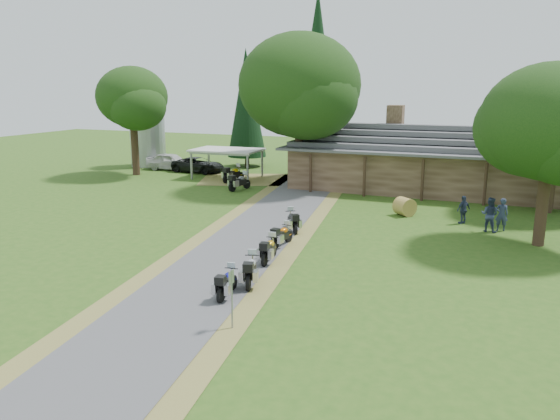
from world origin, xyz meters
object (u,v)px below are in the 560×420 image
at_px(motorcycle_carport_b, 240,181).
at_px(hay_bale, 405,207).
at_px(motorcycle_row_e, 292,220).
at_px(motorcycle_carport_a, 233,173).
at_px(motorcycle_row_d, 282,234).
at_px(car_white_sedan, 171,159).
at_px(motorcycle_row_b, 251,269).
at_px(carport, 227,164).
at_px(motorcycle_row_a, 227,282).
at_px(motorcycle_row_c, 269,248).
at_px(silo, 147,131).
at_px(lodge, 431,157).
at_px(car_dark_suv, 198,161).

height_order(motorcycle_carport_b, hay_bale, motorcycle_carport_b).
bearing_deg(motorcycle_row_e, motorcycle_carport_a, 5.26).
bearing_deg(motorcycle_row_d, car_white_sedan, 52.03).
bearing_deg(car_white_sedan, motorcycle_row_e, -136.74).
height_order(motorcycle_row_d, hay_bale, motorcycle_row_d).
height_order(car_white_sedan, motorcycle_row_b, car_white_sedan).
distance_m(carport, motorcycle_row_b, 25.58).
xyz_separation_m(motorcycle_row_a, motorcycle_row_d, (-0.51, 6.84, 0.01)).
bearing_deg(motorcycle_row_b, motorcycle_row_c, -9.34).
relative_size(motorcycle_row_a, motorcycle_carport_b, 0.85).
relative_size(motorcycle_row_b, motorcycle_row_d, 1.09).
relative_size(silo, hay_bale, 6.22).
xyz_separation_m(lodge, motorcycle_row_a, (-4.37, -24.85, -1.87)).
bearing_deg(car_dark_suv, motorcycle_row_c, -138.26).
distance_m(silo, motorcycle_row_d, 30.33).
xyz_separation_m(motorcycle_row_a, motorcycle_row_c, (-0.14, 4.35, 0.03)).
bearing_deg(car_white_sedan, motorcycle_carport_b, -127.74).
distance_m(lodge, motorcycle_carport_a, 15.54).
height_order(motorcycle_row_b, motorcycle_carport_b, motorcycle_carport_b).
xyz_separation_m(lodge, motorcycle_row_b, (-4.09, -23.37, -1.82)).
relative_size(car_dark_suv, motorcycle_row_e, 2.96).
relative_size(carport, car_dark_suv, 1.07).
distance_m(motorcycle_row_a, hay_bale, 16.05).
bearing_deg(motorcycle_row_e, lodge, -52.46).
relative_size(lodge, car_dark_suv, 4.04).
xyz_separation_m(car_dark_suv, motorcycle_row_b, (16.37, -24.04, -0.38)).
height_order(lodge, motorcycle_row_d, lodge).
xyz_separation_m(motorcycle_row_a, motorcycle_row_b, (0.28, 1.49, 0.06)).
height_order(motorcycle_row_e, motorcycle_carport_b, motorcycle_carport_b).
height_order(car_dark_suv, motorcycle_row_a, car_dark_suv).
xyz_separation_m(car_dark_suv, motorcycle_row_e, (15.06, -15.88, -0.40)).
distance_m(motorcycle_row_c, motorcycle_carport_a, 20.72).
bearing_deg(motorcycle_row_d, silo, 54.75).
relative_size(lodge, car_white_sedan, 3.62).
distance_m(motorcycle_row_b, motorcycle_carport_b, 19.92).
relative_size(car_white_sedan, car_dark_suv, 1.12).
bearing_deg(lodge, car_white_sedan, 177.65).
bearing_deg(silo, motorcycle_row_b, -48.39).
bearing_deg(motorcycle_carport_b, car_white_sedan, 74.82).
bearing_deg(car_dark_suv, silo, 79.35).
bearing_deg(carport, motorcycle_row_b, -63.05).
xyz_separation_m(motorcycle_carport_a, motorcycle_carport_b, (1.98, -2.92, -0.04)).
distance_m(silo, hay_bale, 29.32).
relative_size(motorcycle_row_a, motorcycle_row_c, 0.94).
bearing_deg(motorcycle_row_e, hay_bale, -73.38).
relative_size(car_dark_suv, motorcycle_row_c, 2.97).
bearing_deg(car_dark_suv, motorcycle_row_e, -131.75).
bearing_deg(motorcycle_row_b, silo, 23.88).
distance_m(car_white_sedan, car_dark_suv, 3.10).
distance_m(silo, car_white_sedan, 4.52).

